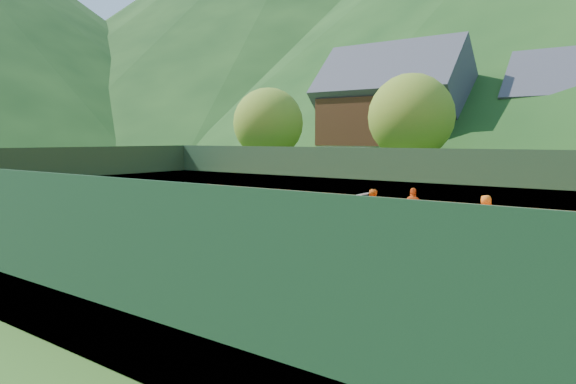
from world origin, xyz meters
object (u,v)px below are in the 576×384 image
Objects in this scene: student_a at (372,210)px; tennis_net at (302,216)px; chalet_left at (394,117)px; coach at (210,214)px; student_c at (485,215)px; ball_hopper at (128,208)px; student_b at (413,209)px.

student_a reaches higher than tennis_net.
chalet_left is (-12.53, 28.99, 4.81)m from student_a.
student_a is (4.28, 4.40, -0.02)m from coach.
student_c is at bearing 26.21° from tennis_net.
coach is 1.67× the size of ball_hopper.
student_b reaches higher than student_c.
student_c is 0.12× the size of tennis_net.
coach is at bearing 26.80° from student_a.
student_a is at bearing 53.44° from coach.
chalet_left reaches higher than coach.
student_a is 9.78m from ball_hopper.
chalet_left is at bearing -85.66° from student_a.
tennis_net is 7.09m from ball_hopper.
tennis_net is (-2.53, -1.01, -0.32)m from student_a.
tennis_net is at bearing 28.33° from student_b.
student_b is 11.42m from ball_hopper.
chalet_left reaches higher than student_a.
coach reaches higher than ball_hopper.
coach is 10.22m from student_c.
student_a and student_b have the same top height.
student_b is 31.16m from chalet_left.
tennis_net is 0.87× the size of chalet_left.
coach is 0.14× the size of tennis_net.
chalet_left is (-10.00, 30.00, 5.13)m from tennis_net.
student_a is 0.14× the size of tennis_net.
coach is 1.02× the size of student_b.
student_b is 4.35m from tennis_net.
tennis_net is at bearing 32.43° from ball_hopper.
tennis_net is at bearing 50.55° from student_c.
tennis_net is (-6.19, -3.05, -0.24)m from student_c.
student_a is 1.64× the size of ball_hopper.
student_c is at bearing -59.01° from chalet_left.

